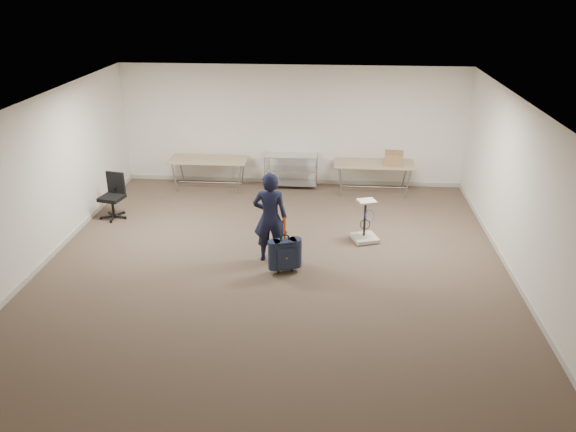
{
  "coord_description": "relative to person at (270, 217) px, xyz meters",
  "views": [
    {
      "loc": [
        0.92,
        -8.29,
        4.65
      ],
      "look_at": [
        0.23,
        0.3,
        0.93
      ],
      "focal_mm": 35.0,
      "sensor_mm": 36.0,
      "label": 1
    }
  ],
  "objects": [
    {
      "name": "equipment_cart",
      "position": [
        1.7,
        0.91,
        -0.6
      ],
      "size": [
        0.57,
        0.57,
        0.82
      ],
      "color": "beige",
      "rests_on": "ground"
    },
    {
      "name": "person",
      "position": [
        0.0,
        0.0,
        0.0
      ],
      "size": [
        0.6,
        0.4,
        1.63
      ],
      "primitive_type": "imported",
      "rotation": [
        0.0,
        0.0,
        3.13
      ],
      "color": "black",
      "rests_on": "ground"
    },
    {
      "name": "room_shell",
      "position": [
        0.09,
        0.89,
        -0.76
      ],
      "size": [
        8.0,
        9.0,
        9.0
      ],
      "color": "white",
      "rests_on": "ground"
    },
    {
      "name": "suitcase",
      "position": [
        0.29,
        -0.44,
        -0.47
      ],
      "size": [
        0.42,
        0.33,
        1.01
      ],
      "color": "black",
      "rests_on": "ground"
    },
    {
      "name": "wire_shelf",
      "position": [
        0.09,
        3.71,
        -0.37
      ],
      "size": [
        1.22,
        0.47,
        0.8
      ],
      "color": "silver",
      "rests_on": "ground"
    },
    {
      "name": "cardboard_box",
      "position": [
        2.41,
        3.36,
        0.07
      ],
      "size": [
        0.43,
        0.34,
        0.3
      ],
      "primitive_type": "cube",
      "rotation": [
        0.0,
        0.0,
        -0.1
      ],
      "color": "olive",
      "rests_on": "folding_table_right"
    },
    {
      "name": "folding_table_left",
      "position": [
        -1.81,
        3.46,
        -0.14
      ],
      "size": [
        1.8,
        0.75,
        0.73
      ],
      "color": "tan",
      "rests_on": "ground"
    },
    {
      "name": "folding_table_right",
      "position": [
        1.99,
        3.46,
        -0.14
      ],
      "size": [
        1.8,
        0.75,
        0.73
      ],
      "color": "tan",
      "rests_on": "ground"
    },
    {
      "name": "office_chair",
      "position": [
        -3.44,
        1.63,
        -0.53
      ],
      "size": [
        0.57,
        0.57,
        0.93
      ],
      "color": "black",
      "rests_on": "ground"
    },
    {
      "name": "ground",
      "position": [
        0.09,
        -0.49,
        -0.81
      ],
      "size": [
        9.0,
        9.0,
        0.0
      ],
      "primitive_type": "plane",
      "color": "#4E3D2F",
      "rests_on": "ground"
    }
  ]
}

